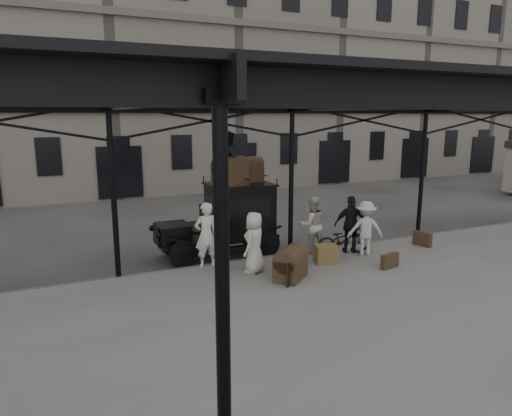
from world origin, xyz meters
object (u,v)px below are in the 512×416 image
at_px(porter_official, 351,224).
at_px(bicycle, 343,239).
at_px(steamer_trunk_platform, 291,265).
at_px(steamer_trunk_roof_near, 230,173).
at_px(porter_left, 206,235).
at_px(taxi, 230,216).

height_order(porter_official, bicycle, porter_official).
bearing_deg(porter_official, steamer_trunk_platform, 48.00).
relative_size(steamer_trunk_roof_near, steamer_trunk_platform, 1.00).
xyz_separation_m(steamer_trunk_roof_near, steamer_trunk_platform, (0.52, -2.80, -2.03)).
distance_m(porter_official, steamer_trunk_roof_near, 3.90).
xyz_separation_m(porter_official, steamer_trunk_platform, (-2.73, -1.27, -0.51)).
height_order(porter_left, porter_official, porter_left).
xyz_separation_m(porter_left, steamer_trunk_platform, (1.62, -1.79, -0.54)).
bearing_deg(steamer_trunk_roof_near, bicycle, -41.18).
xyz_separation_m(porter_official, bicycle, (-0.34, -0.11, -0.40)).
distance_m(bicycle, steamer_trunk_roof_near, 3.86).
height_order(taxi, bicycle, taxi).
relative_size(porter_left, steamer_trunk_roof_near, 1.85).
bearing_deg(taxi, porter_official, -29.24).
relative_size(porter_left, steamer_trunk_platform, 1.85).
relative_size(porter_official, bicycle, 0.97).
distance_m(taxi, porter_official, 3.64).
height_order(taxi, porter_left, taxi).
bearing_deg(porter_official, bicycle, 41.64).
distance_m(porter_left, steamer_trunk_roof_near, 2.11).
xyz_separation_m(porter_left, bicycle, (4.01, -0.64, -0.42)).
bearing_deg(bicycle, steamer_trunk_roof_near, 63.40).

